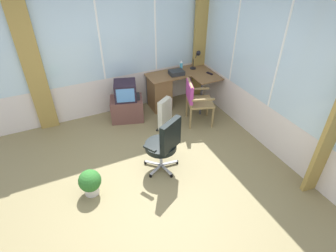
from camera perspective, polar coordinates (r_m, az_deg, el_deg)
ground at (r=4.46m, az=-4.23°, el=-11.14°), size 5.47×5.44×0.06m
north_window_panel at (r=5.57m, az=-13.72°, el=15.02°), size 4.47×0.07×2.71m
east_window_panel at (r=4.75m, az=21.68°, el=9.97°), size 0.07×4.44×2.71m
curtain_north_left at (r=5.43m, az=-26.29°, el=11.28°), size 0.34×0.09×2.61m
curtain_corner at (r=6.23m, az=6.89°, el=17.38°), size 0.34×0.10×2.61m
desk at (r=5.97m, az=-1.00°, el=7.42°), size 1.40×0.95×0.73m
desk_lamp at (r=6.09m, az=6.19°, el=14.02°), size 0.22×0.19×0.41m
tv_remote at (r=5.98m, az=8.62°, el=10.72°), size 0.08×0.16×0.02m
spray_bottle at (r=6.08m, az=2.76°, el=12.46°), size 0.06×0.06×0.22m
paper_tray at (r=5.88m, az=1.77°, el=11.01°), size 0.31×0.25×0.09m
wooden_armchair at (r=5.37m, az=5.48°, el=5.94°), size 0.61×0.61×0.90m
office_chair at (r=4.22m, az=-0.67°, el=-3.46°), size 0.62×0.58×0.98m
tv_on_stand at (r=5.62m, az=-8.55°, el=4.70°), size 0.74×0.61×0.83m
space_heater at (r=5.31m, az=-0.59°, el=2.61°), size 0.40×0.34×0.65m
potted_plant at (r=4.23m, az=-15.83°, el=-11.09°), size 0.33×0.33×0.41m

